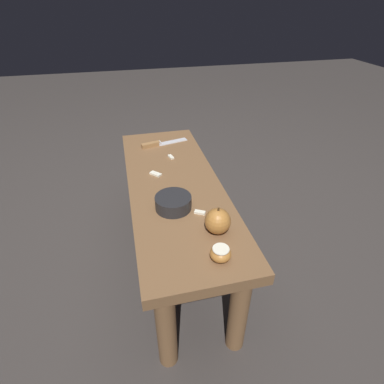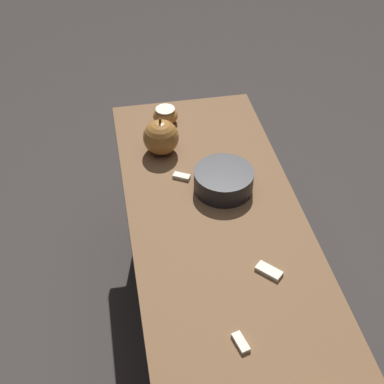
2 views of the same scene
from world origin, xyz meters
name	(u,v)px [view 1 (image 1 of 2)]	position (x,y,z in m)	size (l,w,h in m)	color
ground_plane	(177,256)	(0.00, 0.00, 0.00)	(8.00, 8.00, 0.00)	#383330
wooden_bench	(175,199)	(0.00, 0.00, 0.33)	(1.02, 0.35, 0.41)	brown
knife	(158,144)	(-0.35, -0.01, 0.41)	(0.08, 0.23, 0.02)	silver
apple_whole	(218,221)	(0.31, 0.08, 0.45)	(0.08, 0.08, 0.09)	#B27233
apple_cut	(221,254)	(0.42, 0.05, 0.43)	(0.06, 0.06, 0.04)	#B27233
apple_slice_near_knife	(171,157)	(-0.21, 0.02, 0.41)	(0.04, 0.02, 0.01)	white
apple_slice_center	(200,212)	(0.21, 0.05, 0.41)	(0.03, 0.04, 0.01)	white
apple_slice_near_bowl	(156,174)	(-0.08, -0.06, 0.41)	(0.05, 0.05, 0.01)	white
bowl	(173,202)	(0.16, -0.03, 0.43)	(0.13, 0.13, 0.05)	#232326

